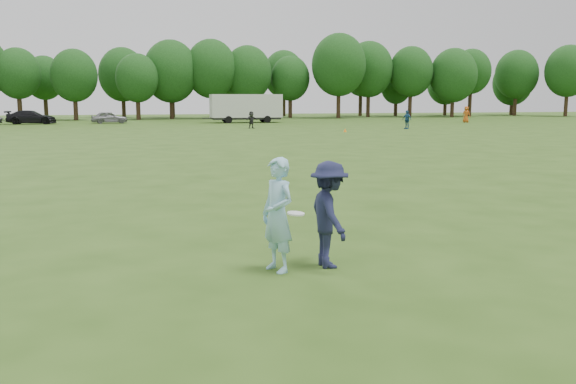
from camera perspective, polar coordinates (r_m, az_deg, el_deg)
name	(u,v)px	position (r m, az deg, el deg)	size (l,w,h in m)	color
ground	(313,267)	(9.97, 2.33, -7.04)	(200.00, 200.00, 0.00)	#2C4914
thrower	(278,215)	(9.56, -0.97, -2.15)	(0.66, 0.43, 1.81)	#95CEE7
defender	(329,214)	(9.83, 3.88, -2.11)	(1.12, 0.64, 1.73)	#1B1F3D
player_far_b	(407,120)	(56.28, 11.06, 6.67)	(0.99, 0.41, 1.68)	#21517D
player_far_c	(466,114)	(73.18, 16.33, 6.99)	(0.91, 0.59, 1.86)	#C35416
player_far_d	(251,120)	(56.23, -3.45, 6.76)	(1.46, 0.46, 1.57)	#292929
car_d	(31,117)	(71.20, -22.89, 6.46)	(2.05, 5.05, 1.47)	black
car_e	(109,117)	(70.29, -16.37, 6.71)	(1.56, 3.89, 1.32)	gray
field_cone	(345,130)	(50.38, 5.36, 5.78)	(0.28, 0.28, 0.30)	orange
disc_in_play	(296,213)	(9.32, 0.73, -2.03)	(0.32, 0.32, 0.05)	white
cargo_trailer	(246,107)	(69.87, -3.95, 7.94)	(9.00, 2.75, 3.20)	silver
treeline	(170,72)	(86.33, -11.01, 10.93)	(130.35, 18.39, 11.74)	#332114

